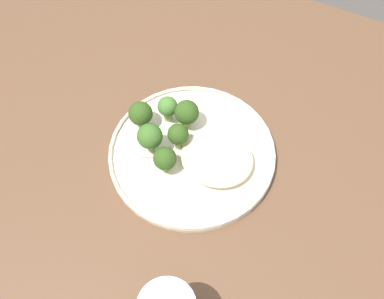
{
  "coord_description": "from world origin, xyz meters",
  "views": [
    {
      "loc": [
        -0.14,
        0.37,
        1.46
      ],
      "look_at": [
        0.05,
        -0.02,
        0.76
      ],
      "focal_mm": 44.89,
      "sensor_mm": 36.0,
      "label": 1
    }
  ],
  "objects": [
    {
      "name": "onion_sliver_short_strip",
      "position": [
        0.15,
        -0.03,
        0.75
      ],
      "size": [
        0.04,
        0.01,
        0.0
      ],
      "primitive_type": "cube",
      "rotation": [
        0.0,
        0.0,
        6.05
      ],
      "color": "silver",
      "rests_on": "dinner_plate"
    },
    {
      "name": "broccoli_floret_near_rim",
      "position": [
        0.08,
        -0.02,
        0.79
      ],
      "size": [
        0.04,
        0.04,
        0.06
      ],
      "color": "#89A356",
      "rests_on": "dinner_plate"
    },
    {
      "name": "ground",
      "position": [
        0.0,
        0.0,
        0.0
      ],
      "size": [
        6.0,
        6.0,
        0.0
      ],
      "primitive_type": "plane",
      "color": "#47423D"
    },
    {
      "name": "seared_scallop_tilted_round",
      "position": [
        0.0,
        -0.05,
        0.76
      ],
      "size": [
        0.03,
        0.03,
        0.02
      ],
      "color": "#DBB77A",
      "rests_on": "dinner_plate"
    },
    {
      "name": "broccoli_floret_tall_stalk",
      "position": [
        0.13,
        -0.07,
        0.78
      ],
      "size": [
        0.04,
        0.04,
        0.06
      ],
      "color": "#7A994C",
      "rests_on": "dinner_plate"
    },
    {
      "name": "broccoli_floret_center_pile",
      "position": [
        0.08,
        0.03,
        0.78
      ],
      "size": [
        0.04,
        0.04,
        0.05
      ],
      "color": "#7A994C",
      "rests_on": "dinner_plate"
    },
    {
      "name": "broccoli_floret_front_edge",
      "position": [
        0.09,
        -0.07,
        0.79
      ],
      "size": [
        0.04,
        0.04,
        0.06
      ],
      "color": "#7A994C",
      "rests_on": "dinner_plate"
    },
    {
      "name": "seared_scallop_rear_pale",
      "position": [
        0.0,
        -0.03,
        0.76
      ],
      "size": [
        0.03,
        0.03,
        0.01
      ],
      "color": "beige",
      "rests_on": "dinner_plate"
    },
    {
      "name": "dinner_plate",
      "position": [
        0.05,
        -0.02,
        0.75
      ],
      "size": [
        0.29,
        0.29,
        0.02
      ],
      "color": "beige",
      "rests_on": "wooden_dining_table"
    },
    {
      "name": "seared_scallop_left_edge",
      "position": [
        0.02,
        -0.06,
        0.76
      ],
      "size": [
        0.03,
        0.03,
        0.01
      ],
      "color": "#DBB77A",
      "rests_on": "dinner_plate"
    },
    {
      "name": "onion_sliver_pale_crescent",
      "position": [
        0.1,
        -0.04,
        0.75
      ],
      "size": [
        0.04,
        0.03,
        0.0
      ],
      "primitive_type": "cube",
      "rotation": [
        0.0,
        0.0,
        2.58
      ],
      "color": "silver",
      "rests_on": "dinner_plate"
    },
    {
      "name": "onion_sliver_long_sliver",
      "position": [
        0.1,
        0.02,
        0.75
      ],
      "size": [
        0.06,
        0.03,
        0.0
      ],
      "primitive_type": "cube",
      "rotation": [
        0.0,
        0.0,
        0.44
      ],
      "color": "silver",
      "rests_on": "dinner_plate"
    },
    {
      "name": "seared_scallop_center_golden",
      "position": [
        0.02,
        -0.01,
        0.76
      ],
      "size": [
        0.04,
        0.04,
        0.01
      ],
      "color": "#E5C689",
      "rests_on": "dinner_plate"
    },
    {
      "name": "noodle_bed",
      "position": [
        0.01,
        -0.02,
        0.76
      ],
      "size": [
        0.13,
        0.11,
        0.03
      ],
      "color": "beige",
      "rests_on": "dinner_plate"
    },
    {
      "name": "wooden_dining_table",
      "position": [
        0.0,
        0.0,
        0.66
      ],
      "size": [
        1.4,
        1.0,
        0.74
      ],
      "color": "brown",
      "rests_on": "ground"
    },
    {
      "name": "broccoli_floret_right_tilted",
      "position": [
        0.12,
        0.01,
        0.79
      ],
      "size": [
        0.04,
        0.04,
        0.06
      ],
      "color": "#7A994C",
      "rests_on": "dinner_plate"
    },
    {
      "name": "broccoli_floret_beside_noodles",
      "position": [
        0.16,
        -0.03,
        0.78
      ],
      "size": [
        0.04,
        0.04,
        0.06
      ],
      "color": "#7A994C",
      "rests_on": "dinner_plate"
    }
  ]
}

